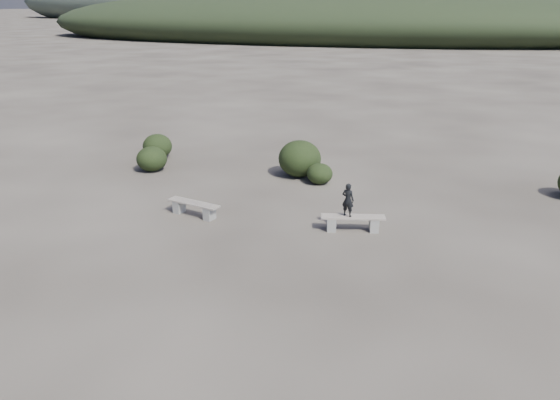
% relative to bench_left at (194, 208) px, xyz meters
% --- Properties ---
extents(ground, '(1200.00, 1200.00, 0.00)m').
position_rel_bench_left_xyz_m(ground, '(2.58, -4.13, -0.27)').
color(ground, '#332D27').
rests_on(ground, ground).
extents(bench_left, '(1.80, 0.67, 0.44)m').
position_rel_bench_left_xyz_m(bench_left, '(0.00, 0.00, 0.00)').
color(bench_left, slate).
rests_on(bench_left, ground).
extents(bench_right, '(1.84, 0.89, 0.45)m').
position_rel_bench_left_xyz_m(bench_right, '(4.82, 0.51, 0.01)').
color(bench_right, slate).
rests_on(bench_right, ground).
extents(seated_person, '(0.39, 0.29, 0.97)m').
position_rel_bench_left_xyz_m(seated_person, '(4.66, 0.46, 0.67)').
color(seated_person, black).
rests_on(seated_person, bench_right).
extents(shrub_a, '(1.17, 1.17, 0.96)m').
position_rel_bench_left_xyz_m(shrub_a, '(-3.83, 3.70, 0.21)').
color(shrub_a, black).
rests_on(shrub_a, ground).
extents(shrub_b, '(1.59, 1.59, 1.37)m').
position_rel_bench_left_xyz_m(shrub_b, '(1.75, 5.00, 0.42)').
color(shrub_b, black).
rests_on(shrub_b, ground).
extents(shrub_c, '(0.93, 0.93, 0.75)m').
position_rel_bench_left_xyz_m(shrub_c, '(2.71, 4.38, 0.11)').
color(shrub_c, black).
rests_on(shrub_c, ground).
extents(shrub_f, '(1.21, 1.21, 1.02)m').
position_rel_bench_left_xyz_m(shrub_f, '(-4.63, 5.38, 0.24)').
color(shrub_f, black).
rests_on(shrub_f, ground).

